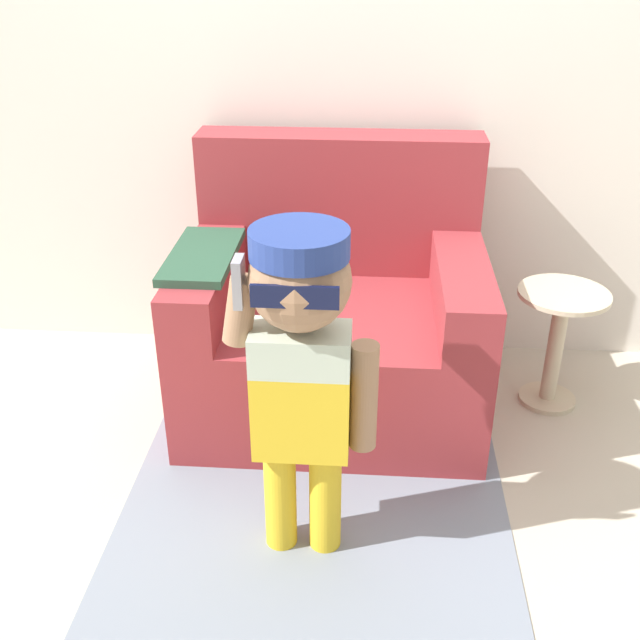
# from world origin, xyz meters

# --- Properties ---
(ground_plane) EXTENTS (10.00, 10.00, 0.00)m
(ground_plane) POSITION_xyz_m (0.00, 0.00, 0.00)
(ground_plane) COLOR #BCB29E
(wall_back) EXTENTS (10.00, 0.05, 2.60)m
(wall_back) POSITION_xyz_m (0.00, 0.61, 1.30)
(wall_back) COLOR silver
(wall_back) RESTS_ON ground_plane
(armchair) EXTENTS (1.13, 0.89, 0.99)m
(armchair) POSITION_xyz_m (-0.05, 0.14, 0.35)
(armchair) COLOR maroon
(armchair) RESTS_ON ground_plane
(person_child) EXTENTS (0.42, 0.32, 1.03)m
(person_child) POSITION_xyz_m (-0.09, -0.69, 0.69)
(person_child) COLOR gold
(person_child) RESTS_ON ground_plane
(side_table) EXTENTS (0.34, 0.34, 0.48)m
(side_table) POSITION_xyz_m (0.81, 0.16, 0.29)
(side_table) COLOR beige
(side_table) RESTS_ON ground_plane
(rug) EXTENTS (1.26, 1.38, 0.01)m
(rug) POSITION_xyz_m (-0.07, -0.41, 0.00)
(rug) COLOR gray
(rug) RESTS_ON ground_plane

